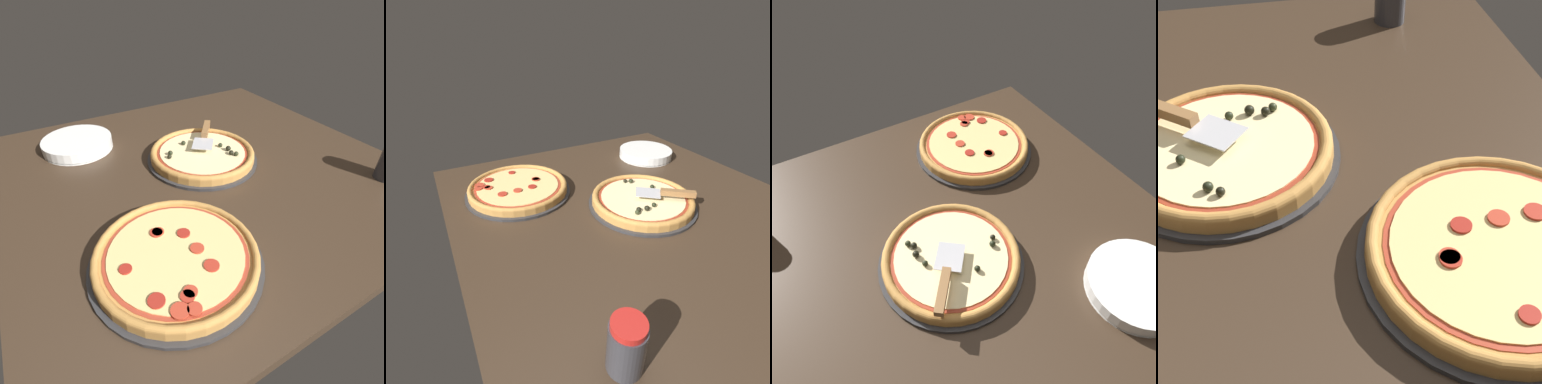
# 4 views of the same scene
# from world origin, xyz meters

# --- Properties ---
(ground_plane) EXTENTS (1.28, 1.22, 0.04)m
(ground_plane) POSITION_xyz_m (0.00, 0.00, -0.02)
(ground_plane) COLOR #38281C
(pizza_pan_front) EXTENTS (0.39, 0.39, 0.01)m
(pizza_pan_front) POSITION_xyz_m (-0.02, -0.04, 0.01)
(pizza_pan_front) COLOR #2D2D30
(pizza_pan_front) RESTS_ON ground_plane
(pizza_front) EXTENTS (0.36, 0.36, 0.04)m
(pizza_front) POSITION_xyz_m (-0.02, -0.04, 0.03)
(pizza_front) COLOR #B77F3D
(pizza_front) RESTS_ON pizza_pan_front
(pizza_pan_back) EXTENTS (0.40, 0.40, 0.01)m
(pizza_pan_back) POSITION_xyz_m (0.28, 0.33, 0.01)
(pizza_pan_back) COLOR #2D2D30
(pizza_pan_back) RESTS_ON ground_plane
(pizza_back) EXTENTS (0.38, 0.38, 0.03)m
(pizza_back) POSITION_xyz_m (0.28, 0.33, 0.03)
(pizza_back) COLOR #B77F3D
(pizza_back) RESTS_ON pizza_pan_back
(serving_spatula) EXTENTS (0.16, 0.19, 0.02)m
(serving_spatula) POSITION_xyz_m (-0.08, -0.12, 0.06)
(serving_spatula) COLOR #B7B7BC
(serving_spatula) RESTS_ON pizza_front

